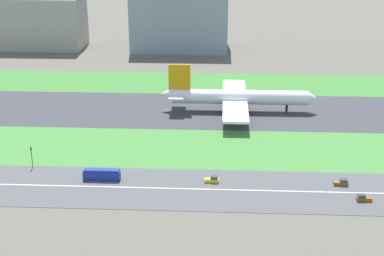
% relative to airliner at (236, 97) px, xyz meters
% --- Properties ---
extents(ground_plane, '(800.00, 800.00, 0.00)m').
position_rel_airliner_xyz_m(ground_plane, '(-28.19, -0.00, -6.23)').
color(ground_plane, '#5B564C').
extents(runway, '(280.00, 46.00, 0.10)m').
position_rel_airliner_xyz_m(runway, '(-28.19, -0.00, -6.18)').
color(runway, '#38383D').
rests_on(runway, ground_plane).
extents(grass_median_north, '(280.00, 36.00, 0.10)m').
position_rel_airliner_xyz_m(grass_median_north, '(-28.19, 41.00, -6.18)').
color(grass_median_north, '#3D7A33').
rests_on(grass_median_north, ground_plane).
extents(grass_median_south, '(280.00, 36.00, 0.10)m').
position_rel_airliner_xyz_m(grass_median_south, '(-28.19, -41.00, -6.18)').
color(grass_median_south, '#427F38').
rests_on(grass_median_south, ground_plane).
extents(highway, '(280.00, 28.00, 0.10)m').
position_rel_airliner_xyz_m(highway, '(-28.19, -73.00, -6.18)').
color(highway, '#4C4C4F').
rests_on(highway, ground_plane).
extents(highway_centerline, '(266.00, 0.50, 0.01)m').
position_rel_airliner_xyz_m(highway_centerline, '(-28.19, -73.00, -6.13)').
color(highway_centerline, silver).
rests_on(highway_centerline, highway).
extents(airliner, '(65.00, 56.00, 19.70)m').
position_rel_airliner_xyz_m(airliner, '(0.00, 0.00, 0.00)').
color(airliner, white).
rests_on(airliner, runway).
extents(car_2, '(4.40, 1.80, 2.00)m').
position_rel_airliner_xyz_m(car_2, '(35.81, -78.00, -5.31)').
color(car_2, brown).
rests_on(car_2, highway).
extents(car_1, '(4.40, 1.80, 2.00)m').
position_rel_airliner_xyz_m(car_1, '(-8.29, -68.00, -5.31)').
color(car_1, yellow).
rests_on(car_1, highway).
extents(bus_0, '(11.60, 2.50, 3.50)m').
position_rel_airliner_xyz_m(bus_0, '(-42.86, -68.00, -4.41)').
color(bus_0, navy).
rests_on(bus_0, highway).
extents(car_0, '(4.40, 1.80, 2.00)m').
position_rel_airliner_xyz_m(car_0, '(31.39, -68.00, -5.31)').
color(car_0, brown).
rests_on(car_0, highway).
extents(traffic_light, '(0.36, 0.50, 7.20)m').
position_rel_airliner_xyz_m(traffic_light, '(-67.41, -60.01, -1.94)').
color(traffic_light, '#4C4C51').
rests_on(traffic_light, highway).
extents(terminal_building, '(57.07, 28.25, 30.48)m').
position_rel_airliner_xyz_m(terminal_building, '(-118.19, 114.00, 9.01)').
color(terminal_building, '#9E998E').
rests_on(terminal_building, ground_plane).
extents(hangar_building, '(56.46, 33.07, 38.69)m').
position_rel_airliner_xyz_m(hangar_building, '(-31.25, 114.00, 13.11)').
color(hangar_building, gray).
rests_on(hangar_building, ground_plane).
extents(fuel_tank_west, '(16.29, 16.29, 16.82)m').
position_rel_airliner_xyz_m(fuel_tank_west, '(-49.09, 159.00, 2.18)').
color(fuel_tank_west, silver).
rests_on(fuel_tank_west, ground_plane).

